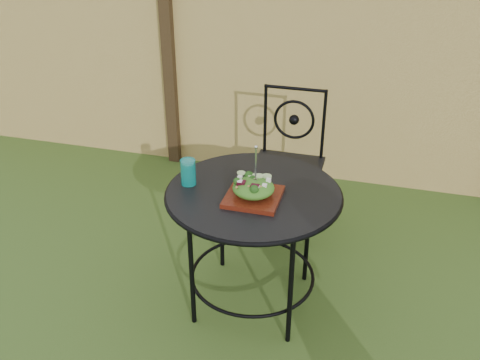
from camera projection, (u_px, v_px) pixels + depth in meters
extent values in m
cube|color=#E8C972|center=(334.00, 70.00, 3.99)|extent=(8.00, 0.05, 1.80)
cube|color=black|center=(169.00, 52.00, 4.23)|extent=(0.09, 0.09, 1.90)
cylinder|color=black|center=(254.00, 193.00, 2.76)|extent=(0.90, 0.90, 0.02)
torus|color=black|center=(254.00, 194.00, 2.76)|extent=(0.92, 0.92, 0.02)
torus|color=black|center=(252.00, 274.00, 3.02)|extent=(0.70, 0.70, 0.02)
cylinder|color=black|center=(308.00, 231.00, 3.09)|extent=(0.03, 0.03, 0.71)
cylinder|color=black|center=(222.00, 218.00, 3.22)|extent=(0.03, 0.03, 0.71)
cylinder|color=black|center=(192.00, 270.00, 2.78)|extent=(0.03, 0.03, 0.71)
cylinder|color=black|center=(291.00, 288.00, 2.65)|extent=(0.03, 0.03, 0.71)
cube|color=black|center=(286.00, 169.00, 3.56)|extent=(0.46, 0.46, 0.03)
cylinder|color=black|center=(296.00, 89.00, 3.50)|extent=(0.42, 0.02, 0.02)
torus|color=black|center=(294.00, 120.00, 3.60)|extent=(0.28, 0.02, 0.28)
cylinder|color=black|center=(249.00, 210.00, 3.55)|extent=(0.02, 0.02, 0.44)
cylinder|color=black|center=(309.00, 218.00, 3.45)|extent=(0.02, 0.02, 0.44)
cylinder|color=black|center=(263.00, 181.00, 3.89)|extent=(0.02, 0.02, 0.44)
cylinder|color=black|center=(318.00, 189.00, 3.79)|extent=(0.02, 0.02, 0.44)
cylinder|color=black|center=(265.00, 119.00, 3.66)|extent=(0.02, 0.02, 0.50)
cylinder|color=black|center=(323.00, 126.00, 3.57)|extent=(0.02, 0.02, 0.50)
cube|color=#410F09|center=(253.00, 197.00, 2.68)|extent=(0.27, 0.27, 0.02)
ellipsoid|color=#235614|center=(253.00, 188.00, 2.66)|extent=(0.21, 0.21, 0.08)
cylinder|color=silver|center=(256.00, 165.00, 2.59)|extent=(0.01, 0.01, 0.18)
cylinder|color=#0A7E79|center=(188.00, 172.00, 2.79)|extent=(0.08, 0.08, 0.14)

